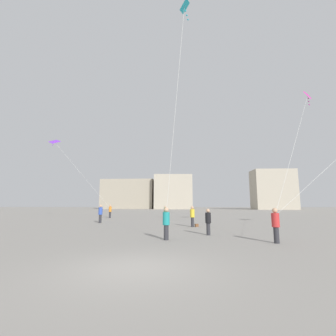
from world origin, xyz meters
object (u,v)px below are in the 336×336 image
building_centre_hall (172,193)px  handbag_beside_flyer (197,225)px  kite_magenta_delta (308,97)px  building_right_hall (273,190)px  person_in_teal (166,222)px  building_left_hall (129,194)px  person_in_green (165,211)px  person_in_black (208,221)px  person_in_yellow (192,215)px  person_in_orange (110,211)px  kite_violet_delta (55,143)px  person_in_blue (100,213)px  person_in_red (276,224)px  kite_cyan_delta (184,14)px

building_centre_hall → handbag_beside_flyer: 77.82m
kite_magenta_delta → building_right_hall: size_ratio=0.67×
person_in_teal → building_left_hall: (-19.64, 86.47, 4.95)m
person_in_teal → handbag_beside_flyer: bearing=98.5°
building_centre_hall → person_in_green: bearing=-89.6°
kite_magenta_delta → building_left_hall: (-30.47, 81.29, -4.25)m
person_in_black → building_left_hall: 87.38m
person_in_teal → person_in_yellow: bearing=100.8°
person_in_orange → kite_violet_delta: bearing=119.7°
person_in_blue → building_centre_hall: (5.51, 73.79, 5.56)m
person_in_red → person_in_black: person_in_red is taller
person_in_red → building_right_hall: size_ratio=0.12×
building_left_hall → handbag_beside_flyer: bearing=-74.6°
person_in_yellow → person_in_orange: (-10.54, 12.76, 0.05)m
person_in_teal → kite_magenta_delta: size_ratio=0.18×
person_in_green → kite_cyan_delta: 24.05m
person_in_red → building_right_hall: bearing=-163.6°
person_in_orange → building_right_hall: bearing=-21.1°
person_in_green → person_in_black: (3.64, -18.63, -0.02)m
kite_magenta_delta → building_centre_hall: size_ratio=0.52×
person_in_orange → building_left_hall: (-10.92, 66.32, 4.90)m
person_in_teal → building_left_hall: building_left_hall is taller
kite_cyan_delta → kite_magenta_delta: kite_cyan_delta is taller
person_in_orange → handbag_beside_flyer: person_in_orange is taller
person_in_orange → building_right_hall: building_right_hall is taller
building_left_hall → handbag_beside_flyer: (21.81, -78.98, -5.76)m
person_in_black → building_centre_hall: 83.16m
building_right_hall → handbag_beside_flyer: bearing=-116.0°
person_in_teal → person_in_blue: person_in_blue is taller
building_right_hall → handbag_beside_flyer: size_ratio=44.01×
person_in_black → building_centre_hall: (-4.11, 82.86, 5.68)m
building_centre_hall → building_right_hall: (36.00, -11.42, 0.40)m
person_in_teal → building_right_hall: (34.36, 73.52, 6.02)m
person_in_teal → person_in_blue: size_ratio=0.94×
person_in_teal → person_in_blue: bearing=147.3°
kite_cyan_delta → handbag_beside_flyer: size_ratio=40.91×
person_in_green → person_in_blue: person_in_blue is taller
kite_violet_delta → person_in_orange: bearing=12.0°
person_in_yellow → kite_violet_delta: 23.19m
building_right_hall → person_in_green: bearing=-123.9°
person_in_orange → person_in_black: (11.19, -18.06, -0.11)m
person_in_teal → building_centre_hall: bearing=115.7°
person_in_yellow → person_in_black: (0.65, -5.30, -0.07)m
kite_magenta_delta → building_centre_hall: bearing=98.9°
building_centre_hall → handbag_beside_flyer: size_ratio=56.38×
person_in_blue → kite_magenta_delta: 21.04m
person_in_red → building_right_hall: (28.99, 74.38, 6.03)m
person_in_teal → person_in_green: bearing=117.9°
building_centre_hall → kite_violet_delta: bearing=-102.4°
person_in_blue → person_in_black: 13.23m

